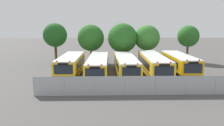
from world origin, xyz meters
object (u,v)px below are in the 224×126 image
Objects in this scene: school_bus_2 at (126,65)px; tree_1 at (90,38)px; school_bus_1 at (98,65)px; tree_2 at (123,39)px; tree_0 at (55,35)px; school_bus_4 at (179,64)px; tree_3 at (146,37)px; traffic_cone at (185,89)px; school_bus_3 at (153,64)px; school_bus_0 at (71,65)px; tree_4 at (188,36)px.

school_bus_2 is 10.82m from tree_1.
tree_2 is (3.71, 8.38, 2.84)m from school_bus_1.
tree_0 reaches higher than school_bus_2.
tree_0 is at bearing -27.85° from school_bus_4.
tree_3 is 9.84× the size of traffic_cone.
school_bus_0 is at bearing 0.10° from school_bus_3.
school_bus_1 is 3.53m from school_bus_2.
tree_1 is (-8.57, 9.43, 2.71)m from school_bus_3.
traffic_cone is at bearing 150.00° from school_bus_0.
school_bus_0 reaches higher than school_bus_1.
school_bus_2 is at bearing -178.07° from school_bus_0.
school_bus_3 is at bearing -68.88° from tree_2.
school_bus_3 is 13.36m from tree_4.
school_bus_4 is 1.50× the size of tree_3.
school_bus_4 is 15.34m from tree_1.
tree_3 is at bearing 93.44° from traffic_cone.
tree_1 is at bearing -3.91° from tree_0.
tree_0 is 10.32× the size of traffic_cone.
tree_1 is 9.27m from tree_3.
school_bus_1 is 12.86m from tree_0.
tree_4 is 18.72m from traffic_cone.
school_bus_4 is at bearing -51.76° from tree_2.
tree_2 reaches higher than school_bus_0.
school_bus_4 reaches higher than school_bus_3.
tree_0 is 23.69m from traffic_cone.
tree_3 is at bearing 5.65° from tree_2.
school_bus_2 is 1.76× the size of tree_4.
school_bus_3 is 1.71× the size of tree_2.
tree_3 is (0.67, 8.79, 2.91)m from school_bus_3.
school_bus_1 is 1.01× the size of school_bus_3.
traffic_cone is at bearing -110.96° from tree_4.
school_bus_3 reaches higher than school_bus_2.
school_bus_1 is 1.82× the size of tree_4.
school_bus_2 is at bearing -40.48° from tree_0.
school_bus_4 is 9.53m from tree_3.
tree_1 is 19.63m from traffic_cone.
tree_0 reaches higher than school_bus_4.
school_bus_0 is 1.50× the size of tree_4.
traffic_cone is (-1.68, -7.00, -1.13)m from school_bus_4.
school_bus_2 is (3.51, 0.31, 0.00)m from school_bus_1.
school_bus_3 is 17.87m from tree_0.
school_bus_3 is 17.58× the size of traffic_cone.
school_bus_2 is 1.66× the size of tree_0.
tree_0 is at bearing 176.09° from tree_1.
tree_0 is at bearing 176.04° from tree_3.
school_bus_3 is 13.03m from tree_1.
school_bus_0 is 1.42× the size of tree_2.
tree_2 reaches higher than school_bus_3.
tree_4 is at bearing 0.76° from tree_0.
school_bus_0 is 10.37m from school_bus_3.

